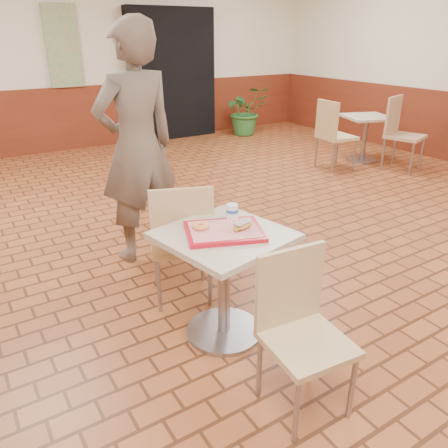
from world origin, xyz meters
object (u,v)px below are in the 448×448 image
chair_main_back (181,238)px  chair_second_left (333,132)px  long_john_donut (242,226)px  chair_second_front (400,130)px  customer (137,147)px  paper_cup (232,211)px  potted_plant (246,111)px  chair_main_front (300,324)px  second_table (365,131)px  serving_tray (224,231)px  main_table (224,268)px  ring_donut (200,226)px

chair_main_back → chair_second_left: bearing=-129.5°
chair_main_back → long_john_donut: size_ratio=5.97×
chair_main_back → chair_second_front: bearing=-140.3°
customer → paper_cup: (0.13, -1.19, -0.17)m
potted_plant → chair_second_front: bearing=-80.6°
potted_plant → long_john_donut: bearing=-125.0°
chair_main_front → customer: bearing=96.3°
chair_main_front → potted_plant: bearing=63.1°
second_table → chair_second_front: size_ratio=0.67×
serving_tray → paper_cup: size_ratio=4.91×
customer → paper_cup: size_ratio=21.25×
chair_main_front → second_table: (3.99, 3.08, -0.02)m
customer → chair_second_front: (4.07, 0.57, -0.40)m
chair_second_left → potted_plant: size_ratio=1.08×
serving_tray → paper_cup: (0.13, 0.11, 0.06)m
main_table → serving_tray: bearing=0.0°
long_john_donut → paper_cup: bearing=77.0°
chair_main_front → chair_main_back: 1.14m
main_table → chair_main_front: (0.03, -0.66, -0.01)m
serving_tray → paper_cup: paper_cup is taller
serving_tray → potted_plant: 6.08m
chair_main_back → main_table: bearing=116.5°
serving_tray → ring_donut: bearing=142.5°
serving_tray → chair_second_front: chair_second_front is taller
long_john_donut → chair_second_left: bearing=37.2°
serving_tray → ring_donut: ring_donut is taller
ring_donut → paper_cup: 0.25m
customer → chair_second_left: 3.44m
paper_cup → potted_plant: 5.91m
chair_main_back → paper_cup: (0.18, -0.36, 0.29)m
chair_second_front → potted_plant: (-0.50, 3.03, -0.11)m
ring_donut → chair_second_front: chair_second_front is taller
ring_donut → long_john_donut: bearing=-33.9°
chair_main_back → serving_tray: chair_main_back is taller
ring_donut → serving_tray: bearing=-37.5°
serving_tray → chair_second_left: size_ratio=0.46×
serving_tray → chair_second_left: bearing=35.8°
main_table → second_table: (4.02, 2.42, -0.03)m
main_table → chair_second_left: 4.02m
paper_cup → chair_second_left: (3.13, 2.23, -0.25)m
ring_donut → long_john_donut: long_john_donut is taller
customer → potted_plant: customer is taller
customer → chair_second_front: bearing=-179.9°
paper_cup → second_table: bearing=30.7°
customer → long_john_donut: size_ratio=12.75×
main_table → ring_donut: size_ratio=7.03×
customer → serving_tray: size_ratio=4.32×
paper_cup → chair_main_back: bearing=116.2°
customer → chair_second_front: size_ratio=1.92×
chair_main_front → paper_cup: 0.84m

